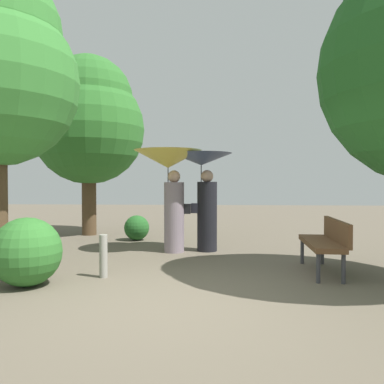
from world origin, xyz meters
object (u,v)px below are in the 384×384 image
(person_left, at_px, (170,174))
(tree_near_left, at_px, (89,120))
(person_right, at_px, (203,181))
(park_bench, at_px, (326,240))
(path_marker_post, at_px, (103,256))

(person_left, xyz_separation_m, tree_near_left, (-2.47, 2.47, 1.51))
(person_right, xyz_separation_m, park_bench, (1.98, -1.84, -0.94))
(person_right, relative_size, path_marker_post, 3.16)
(person_left, bearing_deg, tree_near_left, 39.21)
(person_left, xyz_separation_m, person_right, (0.68, 0.18, -0.13))
(path_marker_post, bearing_deg, park_bench, 8.73)
(person_left, bearing_deg, path_marker_post, 155.68)
(tree_near_left, bearing_deg, person_left, -44.93)
(person_left, distance_m, tree_near_left, 3.80)
(person_right, relative_size, park_bench, 1.32)
(tree_near_left, bearing_deg, path_marker_post, -69.46)
(person_left, bearing_deg, park_bench, -127.99)
(person_left, height_order, tree_near_left, tree_near_left)
(person_left, distance_m, person_right, 0.71)
(person_right, xyz_separation_m, tree_near_left, (-3.15, 2.29, 1.64))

